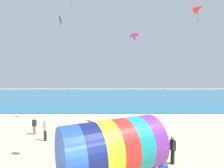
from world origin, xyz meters
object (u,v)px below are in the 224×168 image
object	(u,v)px
kite_handler	(173,150)
kite_red_delta	(198,8)
cooler_box	(163,167)
kite_magenta_parafoil	(135,35)
giant_inflatable_tube	(112,148)
bystander_mid_beach	(35,126)
bystander_near_water	(45,130)
kite_black_diamond	(61,20)

from	to	relation	value
kite_handler	kite_red_delta	size ratio (longest dim) A/B	1.15
kite_red_delta	cooler_box	size ratio (longest dim) A/B	2.95
kite_magenta_parafoil	kite_red_delta	bearing A→B (deg)	-43.33
kite_handler	giant_inflatable_tube	bearing A→B (deg)	-162.14
kite_handler	bystander_mid_beach	distance (m)	12.25
bystander_near_water	cooler_box	bearing A→B (deg)	-28.12
kite_black_diamond	bystander_mid_beach	bearing A→B (deg)	-100.27
kite_red_delta	cooler_box	xyz separation A→B (m)	(-4.22, -5.04, -10.92)
kite_red_delta	kite_black_diamond	bearing A→B (deg)	154.11
bystander_mid_beach	cooler_box	world-z (taller)	bystander_mid_beach
kite_magenta_parafoil	bystander_mid_beach	bearing A→B (deg)	-160.83
kite_black_diamond	kite_magenta_parafoil	size ratio (longest dim) A/B	0.92
kite_magenta_parafoil	giant_inflatable_tube	bearing A→B (deg)	-103.92
kite_black_diamond	kite_red_delta	xyz separation A→B (m)	(13.43, -6.52, -1.05)
kite_black_diamond	cooler_box	world-z (taller)	kite_black_diamond
kite_handler	bystander_mid_beach	xyz separation A→B (m)	(-11.01, 5.36, -0.11)
kite_red_delta	cooler_box	world-z (taller)	kite_red_delta
cooler_box	giant_inflatable_tube	bearing A→B (deg)	-171.31
kite_black_diamond	bystander_mid_beach	distance (m)	12.63
kite_handler	kite_black_diamond	world-z (taller)	kite_black_diamond
giant_inflatable_tube	kite_red_delta	xyz separation A→B (m)	(7.19, 5.50, 9.57)
kite_red_delta	bystander_near_water	xyz separation A→B (m)	(-12.82, -0.45, -10.21)
kite_black_diamond	cooler_box	bearing A→B (deg)	-51.47
kite_handler	kite_black_diamond	bearing A→B (deg)	132.88
kite_handler	kite_black_diamond	xyz separation A→B (m)	(-10.03, 10.80, 11.25)
giant_inflatable_tube	kite_handler	distance (m)	4.02
kite_handler	bystander_mid_beach	bearing A→B (deg)	154.05
kite_handler	bystander_mid_beach	world-z (taller)	kite_handler
giant_inflatable_tube	kite_black_diamond	bearing A→B (deg)	117.46
kite_red_delta	bystander_near_water	bearing A→B (deg)	-177.99
kite_red_delta	bystander_near_water	distance (m)	16.39
bystander_near_water	cooler_box	xyz separation A→B (m)	(8.60, -4.59, -0.72)
bystander_mid_beach	kite_magenta_parafoil	bearing A→B (deg)	19.17
kite_black_diamond	bystander_mid_beach	world-z (taller)	kite_black_diamond
bystander_mid_beach	kite_handler	bearing A→B (deg)	-25.95
kite_black_diamond	kite_handler	bearing A→B (deg)	-47.12
kite_handler	bystander_near_water	world-z (taller)	kite_handler
giant_inflatable_tube	bystander_mid_beach	size ratio (longest dim) A/B	4.03
giant_inflatable_tube	kite_handler	xyz separation A→B (m)	(3.78, 1.22, -0.63)
giant_inflatable_tube	cooler_box	size ratio (longest dim) A/B	12.22
bystander_near_water	cooler_box	size ratio (longest dim) A/B	3.35
kite_red_delta	bystander_near_water	world-z (taller)	kite_red_delta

